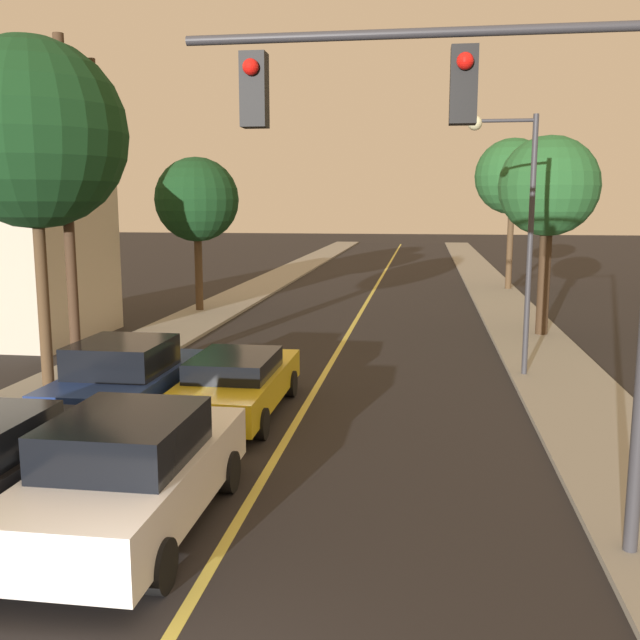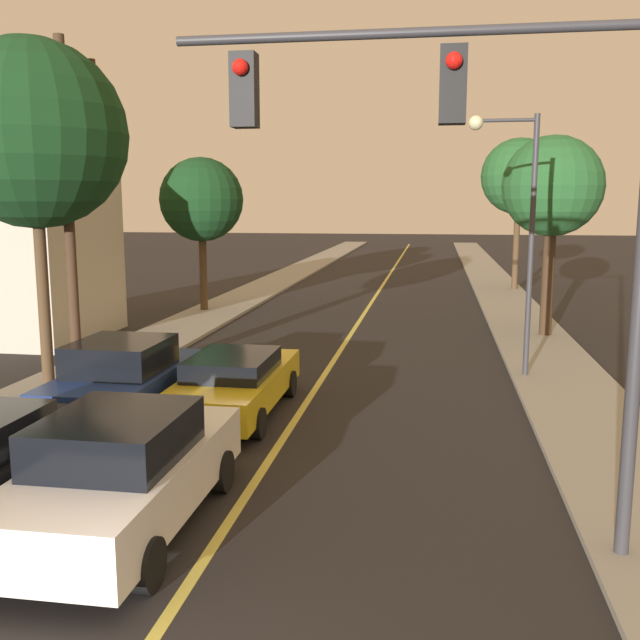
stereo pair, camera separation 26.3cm
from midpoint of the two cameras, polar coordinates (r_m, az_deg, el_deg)
road_surface at (r=41.34m, az=4.56°, el=3.09°), size 9.66×80.00×0.01m
sidewalk_left at (r=42.16m, az=-3.72°, el=3.30°), size 2.50×80.00×0.12m
sidewalk_right at (r=41.39m, az=13.00°, el=2.97°), size 2.50×80.00×0.12m
car_near_lane_front at (r=10.31m, az=-15.58°, el=-11.66°), size 2.09×4.78×1.71m
car_near_lane_second at (r=15.36m, az=-7.16°, el=-4.98°), size 1.97×4.97×1.35m
car_outer_lane_second at (r=15.28m, az=-15.72°, el=-4.71°), size 2.11×4.44×1.74m
traffic_signal_mast at (r=8.99m, az=13.31°, el=11.57°), size 5.77×0.42×6.62m
streetlamp_right at (r=18.66m, az=14.93°, el=8.59°), size 1.71×0.36×6.53m
utility_pole_left at (r=17.23m, az=-19.93°, el=8.11°), size 1.60×0.24×8.01m
tree_left_near at (r=17.03m, az=-22.43°, el=13.55°), size 4.06×4.06×7.87m
tree_left_far at (r=29.64m, az=-10.09°, el=9.42°), size 3.39×3.39×6.20m
tree_right_near at (r=24.80m, az=17.53°, el=10.06°), size 3.27×3.27×6.55m
tree_right_far at (r=37.84m, az=14.97°, el=11.01°), size 3.80×3.80×7.60m
domed_building_left at (r=25.72m, az=-23.80°, el=8.21°), size 5.15×5.15×9.18m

